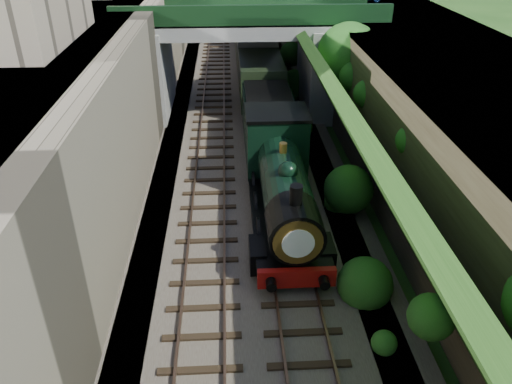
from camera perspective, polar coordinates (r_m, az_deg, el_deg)
name	(u,v)px	position (r m, az deg, el deg)	size (l,w,h in m)	color
trackbed	(245,132)	(30.52, -1.23, 6.86)	(10.00, 90.00, 0.20)	#473F38
retaining_wall	(148,79)	(29.70, -12.23, 12.52)	(1.00, 90.00, 7.00)	#756B56
street_plateau_left	(86,80)	(30.44, -18.89, 12.03)	(6.00, 90.00, 7.00)	#262628
street_plateau_right	(406,81)	(31.26, 16.80, 12.07)	(8.00, 90.00, 6.25)	#262628
embankment_slope	(335,96)	(28.78, 9.05, 10.78)	(4.39, 90.00, 6.36)	#1E4714
track_left	(212,131)	(30.46, -5.02, 7.00)	(2.50, 90.00, 0.20)	black
track_right	(265,129)	(30.52, 1.04, 7.16)	(2.50, 90.00, 0.20)	black
road_bridge	(257,50)	(33.11, 0.12, 15.95)	(16.00, 6.40, 7.25)	gray
tree	(349,57)	(29.56, 10.63, 14.92)	(3.60, 3.80, 6.60)	black
locomotive	(282,184)	(20.90, 3.05, 0.90)	(3.10, 10.22, 3.83)	black
tender	(269,124)	(27.65, 1.45, 7.76)	(2.70, 6.00, 3.05)	black
coach_front	(256,57)	(39.48, -0.03, 15.18)	(2.90, 18.00, 3.70)	black
coach_middle	(246,12)	(57.85, -1.15, 19.85)	(2.90, 18.00, 3.70)	black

